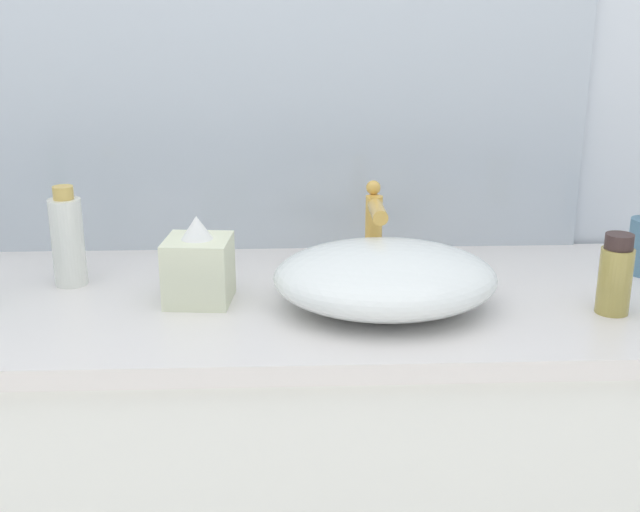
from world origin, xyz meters
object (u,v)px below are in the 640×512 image
object	(u,v)px
sink_basin	(385,277)
tissue_box	(199,266)
lotion_bottle	(615,276)
perfume_bottle	(68,240)

from	to	relation	value
sink_basin	tissue_box	xyz separation A→B (m)	(-0.32, 0.04, 0.01)
lotion_bottle	perfume_bottle	world-z (taller)	perfume_bottle
tissue_box	perfume_bottle	bearing A→B (deg)	158.10
sink_basin	lotion_bottle	bearing A→B (deg)	-6.29
perfume_bottle	tissue_box	xyz separation A→B (m)	(0.25, -0.10, -0.02)
lotion_bottle	perfume_bottle	bearing A→B (deg)	169.12
sink_basin	lotion_bottle	xyz separation A→B (m)	(0.38, -0.04, 0.01)
sink_basin	lotion_bottle	distance (m)	0.39
sink_basin	perfume_bottle	world-z (taller)	perfume_bottle
sink_basin	perfume_bottle	size ratio (longest dim) A/B	2.05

